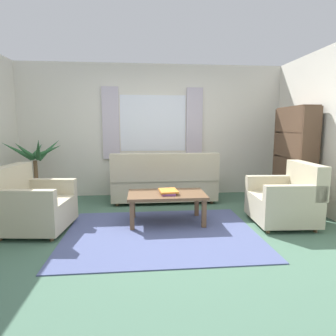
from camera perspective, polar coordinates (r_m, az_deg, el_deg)
ground_plane at (r=3.79m, az=-1.41°, el=-13.10°), size 6.24×6.24×0.00m
wall_back at (r=5.78m, az=-3.04°, el=7.49°), size 5.32×0.12×2.60m
window_with_curtains at (r=5.70m, az=-3.02°, el=8.98°), size 1.98×0.07×1.40m
area_rug at (r=3.78m, az=-1.41°, el=-13.02°), size 2.47×1.91×0.01m
couch at (r=5.26m, az=-0.81°, el=-2.81°), size 1.90×0.82×0.92m
armchair_left at (r=4.19m, az=-25.68°, el=-6.73°), size 0.90×0.92×0.88m
armchair_right at (r=4.38m, az=22.73°, el=-5.91°), size 0.86×0.88×0.88m
coffee_table at (r=4.08m, az=-0.26°, el=-5.87°), size 1.10×0.64×0.44m
book_stack_on_table at (r=4.03m, az=0.08°, el=-4.79°), size 0.27×0.33×0.05m
potted_plant at (r=5.60m, az=-25.02°, el=-1.69°), size 0.99×1.06×1.24m
bookshelf at (r=5.32m, az=23.78°, el=2.32°), size 0.30×0.94×1.72m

